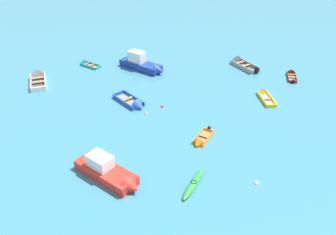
{
  "coord_description": "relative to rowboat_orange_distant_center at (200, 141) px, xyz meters",
  "views": [
    {
      "loc": [
        3.72,
        -5.26,
        16.87
      ],
      "look_at": [
        0.0,
        20.69,
        0.15
      ],
      "focal_mm": 35.6,
      "sensor_mm": 36.0,
      "label": 1
    }
  ],
  "objects": [
    {
      "name": "rowboat_maroon_cluster_outer",
      "position": [
        9.81,
        14.69,
        0.01
      ],
      "size": [
        1.11,
        3.15,
        0.85
      ],
      "color": "gray",
      "rests_on": "ground_plane"
    },
    {
      "name": "motor_launch_red_far_back",
      "position": [
        -6.2,
        -5.3,
        0.42
      ],
      "size": [
        5.71,
        4.13,
        2.0
      ],
      "color": "red",
      "rests_on": "ground_plane"
    },
    {
      "name": "mooring_buoy_between_boats_right",
      "position": [
        -4.05,
        5.44,
        -0.13
      ],
      "size": [
        0.37,
        0.37,
        0.37
      ],
      "primitive_type": "sphere",
      "color": "red",
      "rests_on": "ground_plane"
    },
    {
      "name": "rowboat_white_back_row_center",
      "position": [
        -19.07,
        9.39,
        0.11
      ],
      "size": [
        3.36,
        4.62,
        1.46
      ],
      "color": "#4C4C51",
      "rests_on": "ground_plane"
    },
    {
      "name": "mooring_buoy_far_field",
      "position": [
        -5.41,
        4.0,
        -0.13
      ],
      "size": [
        0.3,
        0.3,
        0.3
      ],
      "primitive_type": "sphere",
      "color": "yellow",
      "rests_on": "ground_plane"
    },
    {
      "name": "rowboat_grey_near_left",
      "position": [
        3.9,
        17.04,
        0.11
      ],
      "size": [
        3.82,
        4.25,
        1.39
      ],
      "color": "#4C4C51",
      "rests_on": "ground_plane"
    },
    {
      "name": "kayak_green_foreground_center",
      "position": [
        -0.13,
        -5.11,
        0.03
      ],
      "size": [
        1.67,
        3.57,
        0.34
      ],
      "color": "#288C3D",
      "rests_on": "ground_plane"
    },
    {
      "name": "rowboat_orange_distant_center",
      "position": [
        0.0,
        0.0,
        0.0
      ],
      "size": [
        1.85,
        2.93,
        0.9
      ],
      "color": "#99754C",
      "rests_on": "ground_plane"
    },
    {
      "name": "rowboat_blue_cluster_inner",
      "position": [
        -6.78,
        5.18,
        0.07
      ],
      "size": [
        3.98,
        3.69,
        1.33
      ],
      "color": "gray",
      "rests_on": "ground_plane"
    },
    {
      "name": "rowboat_yellow_far_left",
      "position": [
        6.1,
        9.11,
        0.03
      ],
      "size": [
        1.84,
        3.55,
        0.99
      ],
      "color": "beige",
      "rests_on": "ground_plane"
    },
    {
      "name": "rowboat_turquoise_midfield_right",
      "position": [
        -15.15,
        14.21,
        0.01
      ],
      "size": [
        3.16,
        2.14,
        0.89
      ],
      "color": "#99754C",
      "rests_on": "ground_plane"
    },
    {
      "name": "mooring_buoy_midfield",
      "position": [
        4.34,
        -4.27,
        -0.13
      ],
      "size": [
        0.36,
        0.36,
        0.36
      ],
      "primitive_type": "sphere",
      "color": "silver",
      "rests_on": "ground_plane"
    },
    {
      "name": "motor_launch_deep_blue_center",
      "position": [
        -7.76,
        13.91,
        0.55
      ],
      "size": [
        6.15,
        4.12,
        2.37
      ],
      "color": "navy",
      "rests_on": "ground_plane"
    }
  ]
}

